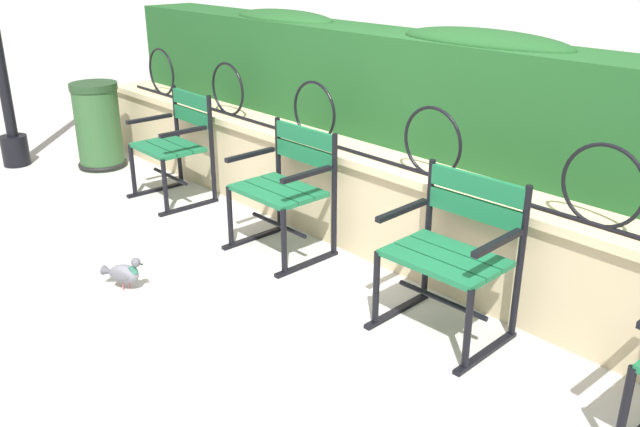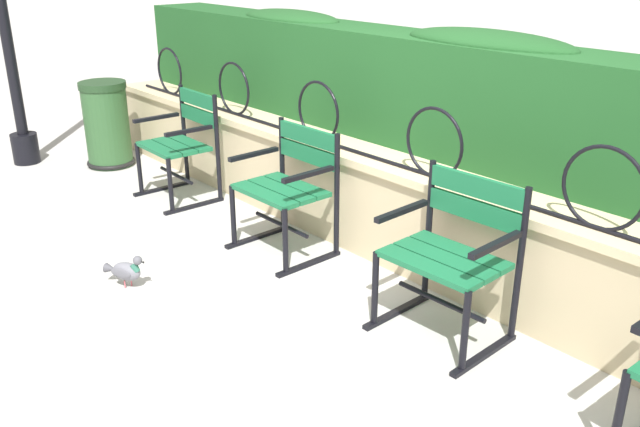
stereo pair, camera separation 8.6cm
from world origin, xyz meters
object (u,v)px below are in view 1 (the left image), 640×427
Objects in this scene: park_chair_centre_left at (287,185)px; park_chair_centre_right at (454,250)px; pigeon_near_chairs at (124,272)px; park_chair_leftmost at (176,143)px; trash_bin at (98,128)px.

park_chair_centre_right reaches higher than park_chair_centre_left.
pigeon_near_chairs is (-1.57, -1.09, -0.35)m from park_chair_centre_right.
park_chair_centre_right is (1.36, -0.00, 0.00)m from park_chair_centre_left.
park_chair_leftmost is 1.61m from pigeon_near_chairs.
park_chair_leftmost is 1.21m from trash_bin.
pigeon_near_chairs is 0.35× the size of trash_bin.
park_chair_leftmost is at bearing 136.88° from pigeon_near_chairs.
park_chair_leftmost is 1.36m from park_chair_centre_left.
park_chair_leftmost is 1.10× the size of trash_bin.
park_chair_centre_right is at bearing -0.07° from park_chair_centre_left.
park_chair_centre_left is at bearing 79.10° from pigeon_near_chairs.
park_chair_centre_left is (1.36, 0.02, -0.00)m from park_chair_leftmost.
pigeon_near_chairs is (1.15, -1.08, -0.35)m from park_chair_leftmost.
park_chair_centre_right is at bearing 0.31° from park_chair_leftmost.
trash_bin is at bearing -177.42° from park_chair_centre_left.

